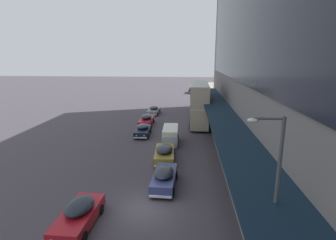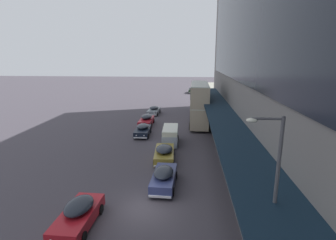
# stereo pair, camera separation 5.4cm
# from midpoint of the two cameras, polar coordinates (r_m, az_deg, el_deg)

# --- Properties ---
(ground) EXTENTS (240.00, 240.00, 0.00)m
(ground) POSITION_cam_midpoint_polar(r_m,az_deg,el_deg) (18.76, -5.02, -18.71)
(ground) COLOR #443E46
(sidewalk_kerb) EXTENTS (10.00, 180.00, 0.15)m
(sidewalk_kerb) POSITION_cam_midpoint_polar(r_m,az_deg,el_deg) (20.25, 29.20, -17.68)
(sidewalk_kerb) COLOR gray
(sidewalk_kerb) RESTS_ON ground
(transit_bus_kerbside_front) EXTENTS (2.96, 9.96, 6.22)m
(transit_bus_kerbside_front) POSITION_cam_midpoint_polar(r_m,az_deg,el_deg) (39.28, 6.79, 3.74)
(transit_bus_kerbside_front) COLOR tan
(transit_bus_kerbside_front) RESTS_ON ground
(sedan_lead_mid) EXTENTS (1.96, 4.87, 1.57)m
(sedan_lead_mid) POSITION_cam_midpoint_polar(r_m,az_deg,el_deg) (39.53, -4.76, 0.02)
(sedan_lead_mid) COLOR #AE1522
(sedan_lead_mid) RESTS_ON ground
(sedan_oncoming_front) EXTENTS (1.90, 5.01, 1.63)m
(sedan_oncoming_front) POSITION_cam_midpoint_polar(r_m,az_deg,el_deg) (75.15, 5.11, 6.49)
(sedan_oncoming_front) COLOR #1D2E1D
(sedan_oncoming_front) RESTS_ON ground
(sedan_lead_near) EXTENTS (2.16, 4.86, 1.56)m
(sedan_lead_near) POSITION_cam_midpoint_polar(r_m,az_deg,el_deg) (26.02, -0.83, -7.21)
(sedan_lead_near) COLOR olive
(sedan_lead_near) RESTS_ON ground
(sedan_second_mid) EXTENTS (1.97, 4.74, 1.58)m
(sedan_second_mid) POSITION_cam_midpoint_polar(r_m,az_deg,el_deg) (21.08, -0.91, -12.37)
(sedan_second_mid) COLOR navy
(sedan_second_mid) RESTS_ON ground
(sedan_second_near) EXTENTS (2.07, 4.61, 1.43)m
(sedan_second_near) POSITION_cam_midpoint_polar(r_m,az_deg,el_deg) (46.87, -3.16, 2.13)
(sedan_second_near) COLOR gray
(sedan_second_near) RESTS_ON ground
(sedan_trailing_near) EXTENTS (2.00, 4.69, 1.45)m
(sedan_trailing_near) POSITION_cam_midpoint_polar(r_m,az_deg,el_deg) (34.36, -5.55, -2.15)
(sedan_trailing_near) COLOR black
(sedan_trailing_near) RESTS_ON ground
(sedan_trailing_mid) EXTENTS (2.02, 4.67, 1.54)m
(sedan_trailing_mid) POSITION_cam_midpoint_polar(r_m,az_deg,el_deg) (17.65, -18.91, -18.83)
(sedan_trailing_mid) COLOR #B01720
(sedan_trailing_mid) RESTS_ON ground
(vw_van) EXTENTS (2.00, 4.60, 1.96)m
(vw_van) POSITION_cam_midpoint_polar(r_m,az_deg,el_deg) (31.02, 0.48, -3.11)
(vw_van) COLOR #A8B4C8
(vw_van) RESTS_ON ground
(pedestrian_at_kerb) EXTENTS (0.40, 0.56, 1.86)m
(pedestrian_at_kerb) POSITION_cam_midpoint_polar(r_m,az_deg,el_deg) (21.47, 16.06, -11.26)
(pedestrian_at_kerb) COLOR black
(pedestrian_at_kerb) RESTS_ON sidewalk_kerb
(street_lamp) EXTENTS (1.50, 0.28, 7.60)m
(street_lamp) POSITION_cam_midpoint_polar(r_m,az_deg,el_deg) (12.14, 21.69, -14.28)
(street_lamp) COLOR #4C4C51
(street_lamp) RESTS_ON sidewalk_kerb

